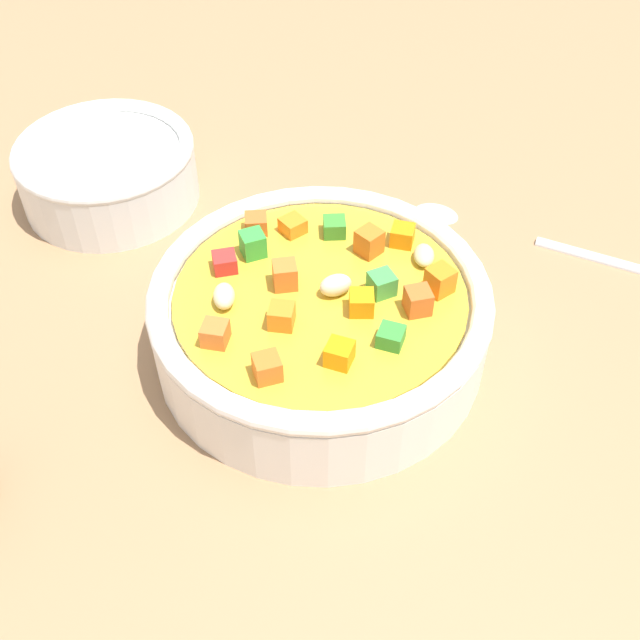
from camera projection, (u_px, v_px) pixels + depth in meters
The scene contains 4 objects.
ground_plane at pixel (320, 361), 46.30cm from camera, with size 140.00×140.00×2.00cm, color #9E754F.
soup_bowl_main at pixel (320, 316), 43.63cm from camera, with size 18.82×18.82×5.98cm.
spoon at pixel (557, 243), 51.70cm from camera, with size 20.29×11.51×0.77cm.
side_bowl_small at pixel (108, 170), 54.03cm from camera, with size 12.23×12.23×4.60cm.
Camera 1 is at (-1.31, -30.60, 33.81)cm, focal length 43.95 mm.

